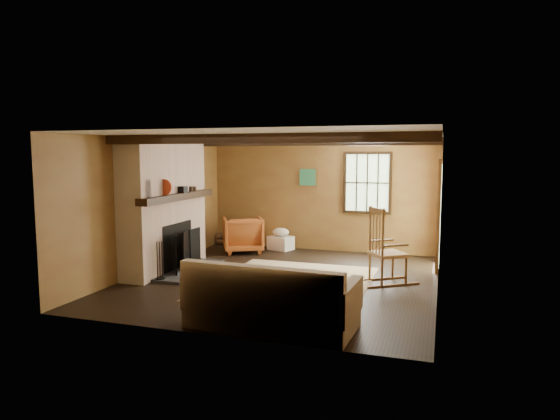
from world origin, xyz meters
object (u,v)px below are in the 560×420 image
at_px(rocking_chair, 385,251).
at_px(fireplace, 166,210).
at_px(sofa, 271,304).
at_px(laundry_basket, 281,243).
at_px(armchair, 243,235).

bearing_deg(rocking_chair, fireplace, 59.46).
height_order(fireplace, sofa, fireplace).
bearing_deg(fireplace, sofa, -39.21).
bearing_deg(laundry_basket, rocking_chair, -41.11).
relative_size(sofa, armchair, 2.51).
xyz_separation_m(fireplace, laundry_basket, (1.38, 2.47, -0.95)).
xyz_separation_m(sofa, armchair, (-2.12, 4.27, 0.08)).
height_order(fireplace, rocking_chair, fireplace).
distance_m(sofa, armchair, 4.77).
bearing_deg(sofa, laundry_basket, 109.99).
bearing_deg(laundry_basket, armchair, -144.20).
distance_m(rocking_chair, armchair, 3.63).
relative_size(fireplace, rocking_chair, 1.90).
relative_size(fireplace, sofa, 1.14).
xyz_separation_m(sofa, laundry_basket, (-1.43, 4.77, -0.15)).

